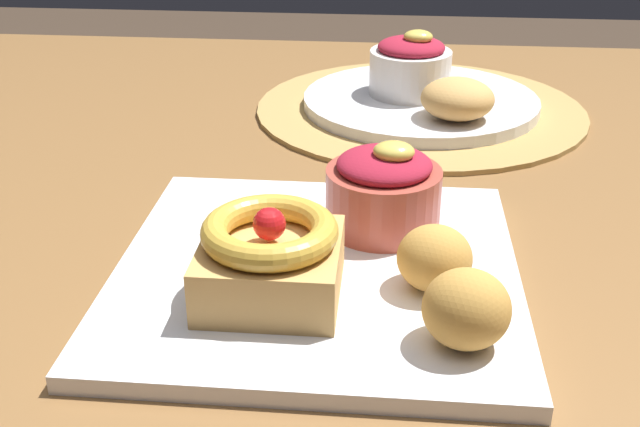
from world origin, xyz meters
TOP-DOWN VIEW (x-y plane):
  - dining_table at (0.00, 0.00)m, footprint 1.26×1.01m
  - woven_placemat at (-0.00, 0.22)m, footprint 0.35×0.35m
  - front_plate at (-0.08, -0.14)m, footprint 0.27×0.27m
  - cake_slice at (-0.10, -0.18)m, footprint 0.09×0.09m
  - berry_ramekin at (-0.03, -0.08)m, footprint 0.08×0.08m
  - fritter_front at (0.02, -0.22)m, footprint 0.05×0.05m
  - fritter_middle at (0.00, -0.16)m, footprint 0.05×0.05m
  - back_plate at (-0.00, 0.22)m, footprint 0.25×0.25m
  - back_ramekin at (-0.01, 0.22)m, footprint 0.09×0.09m
  - back_pastry at (0.03, 0.15)m, footprint 0.07×0.07m

SIDE VIEW (x-z plane):
  - dining_table at x=0.00m, z-range 0.27..1.00m
  - woven_placemat at x=0.00m, z-range 0.73..0.73m
  - front_plate at x=-0.08m, z-range 0.73..0.74m
  - back_plate at x=0.00m, z-range 0.73..0.75m
  - fritter_middle at x=0.00m, z-range 0.74..0.78m
  - fritter_front at x=0.02m, z-range 0.74..0.79m
  - back_pastry at x=0.03m, z-range 0.75..0.79m
  - cake_slice at x=-0.10m, z-range 0.74..0.80m
  - berry_ramekin at x=-0.03m, z-range 0.74..0.81m
  - back_ramekin at x=-0.01m, z-range 0.74..0.81m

